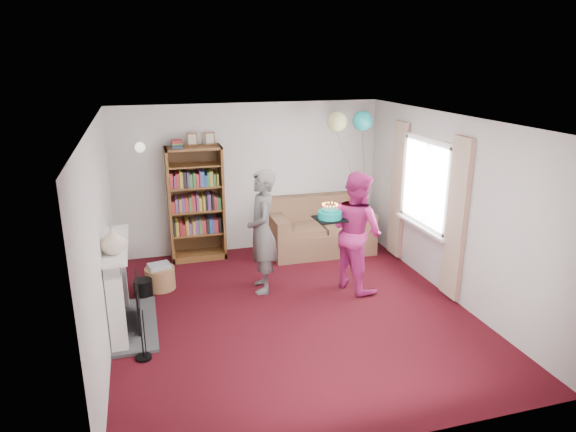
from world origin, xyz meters
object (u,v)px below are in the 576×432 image
object	(u,v)px
person_magenta	(356,231)
birthday_cake	(330,215)
person_striped	(262,232)
sofa	(319,231)
bookcase	(196,204)

from	to	relation	value
person_magenta	birthday_cake	distance (m)	0.52
person_striped	birthday_cake	size ratio (longest dim) A/B	4.41
person_striped	sofa	bearing A→B (deg)	141.53
bookcase	person_magenta	world-z (taller)	bookcase
sofa	birthday_cake	size ratio (longest dim) A/B	4.34
person_striped	birthday_cake	world-z (taller)	person_striped
bookcase	person_striped	distance (m)	1.69
bookcase	birthday_cake	xyz separation A→B (m)	(1.62, -1.84, 0.23)
bookcase	sofa	size ratio (longest dim) A/B	1.20
person_magenta	sofa	bearing A→B (deg)	-17.89
bookcase	person_magenta	xyz separation A→B (m)	(2.05, -1.79, -0.06)
bookcase	sofa	world-z (taller)	bookcase
sofa	person_magenta	xyz separation A→B (m)	(0.00, -1.56, 0.52)
bookcase	person_magenta	bearing A→B (deg)	-41.18
bookcase	person_striped	size ratio (longest dim) A/B	1.18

